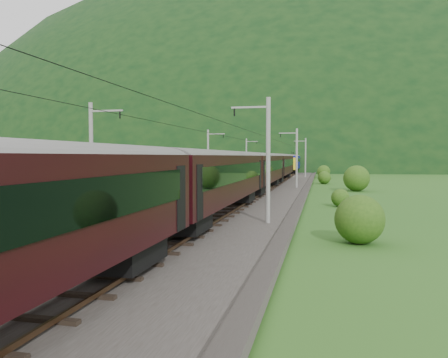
# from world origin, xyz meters

# --- Properties ---
(ground) EXTENTS (600.00, 600.00, 0.00)m
(ground) POSITION_xyz_m (0.00, 0.00, 0.00)
(ground) COLOR #27591B
(ground) RESTS_ON ground
(railbed) EXTENTS (14.00, 220.00, 0.30)m
(railbed) POSITION_xyz_m (0.00, 10.00, 0.15)
(railbed) COLOR #38332D
(railbed) RESTS_ON ground
(track_left) EXTENTS (2.40, 220.00, 0.27)m
(track_left) POSITION_xyz_m (-2.40, 10.00, 0.37)
(track_left) COLOR brown
(track_left) RESTS_ON railbed
(track_right) EXTENTS (2.40, 220.00, 0.27)m
(track_right) POSITION_xyz_m (2.40, 10.00, 0.37)
(track_right) COLOR brown
(track_right) RESTS_ON railbed
(catenary_left) EXTENTS (2.54, 192.28, 8.00)m
(catenary_left) POSITION_xyz_m (-6.12, 32.00, 4.50)
(catenary_left) COLOR gray
(catenary_left) RESTS_ON railbed
(catenary_right) EXTENTS (2.54, 192.28, 8.00)m
(catenary_right) POSITION_xyz_m (6.12, 32.00, 4.50)
(catenary_right) COLOR gray
(catenary_right) RESTS_ON railbed
(overhead_wires) EXTENTS (4.83, 198.00, 0.03)m
(overhead_wires) POSITION_xyz_m (0.00, 10.00, 7.10)
(overhead_wires) COLOR black
(overhead_wires) RESTS_ON ground
(mountain_main) EXTENTS (504.00, 360.00, 244.00)m
(mountain_main) POSITION_xyz_m (0.00, 260.00, 0.00)
(mountain_main) COLOR black
(mountain_main) RESTS_ON ground
(mountain_ridge) EXTENTS (336.00, 280.00, 132.00)m
(mountain_ridge) POSITION_xyz_m (-120.00, 300.00, 0.00)
(mountain_ridge) COLOR black
(mountain_ridge) RESTS_ON ground
(train) EXTENTS (3.11, 170.83, 5.41)m
(train) POSITION_xyz_m (2.40, 1.96, 3.66)
(train) COLOR black
(train) RESTS_ON ground
(hazard_post_near) EXTENTS (0.17, 0.17, 1.61)m
(hazard_post_near) POSITION_xyz_m (-0.51, 48.71, 1.11)
(hazard_post_near) COLOR red
(hazard_post_near) RESTS_ON railbed
(hazard_post_far) EXTENTS (0.16, 0.16, 1.45)m
(hazard_post_far) POSITION_xyz_m (0.53, 56.51, 1.03)
(hazard_post_far) COLOR red
(hazard_post_far) RESTS_ON railbed
(signal) EXTENTS (0.27, 0.27, 2.48)m
(signal) POSITION_xyz_m (-4.29, 63.69, 1.75)
(signal) COLOR black
(signal) RESTS_ON railbed
(vegetation_left) EXTENTS (13.54, 147.76, 6.24)m
(vegetation_left) POSITION_xyz_m (-14.25, 18.57, 2.33)
(vegetation_left) COLOR #284E14
(vegetation_left) RESTS_ON ground
(vegetation_right) EXTENTS (7.11, 105.92, 3.04)m
(vegetation_right) POSITION_xyz_m (12.09, 17.20, 1.24)
(vegetation_right) COLOR #284E14
(vegetation_right) RESTS_ON ground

